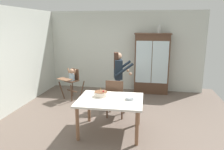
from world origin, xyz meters
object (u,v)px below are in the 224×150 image
at_px(dining_table, 110,103).
at_px(dining_chair_far_side, 115,96).
at_px(adult_person, 118,73).
at_px(birthday_cake, 101,94).
at_px(serving_bowl, 130,98).
at_px(ceramic_vase, 159,29).
at_px(high_chair_with_toddler, 72,78).
at_px(china_cabinet, 152,63).

distance_m(dining_table, dining_chair_far_side, 0.75).
bearing_deg(adult_person, birthday_cake, 156.90).
bearing_deg(serving_bowl, dining_table, -173.11).
distance_m(adult_person, dining_table, 1.48).
relative_size(adult_person, serving_bowl, 8.50).
bearing_deg(adult_person, serving_bowl, -177.21).
xyz_separation_m(ceramic_vase, serving_bowl, (-0.61, -2.89, -1.34)).
relative_size(high_chair_with_toddler, dining_table, 0.69).
bearing_deg(dining_table, china_cabinet, 74.14).
bearing_deg(birthday_cake, ceramic_vase, 66.02).
bearing_deg(china_cabinet, dining_chair_far_side, -111.32).
xyz_separation_m(dining_table, birthday_cake, (-0.23, 0.14, 0.15)).
relative_size(ceramic_vase, serving_bowl, 1.50).
relative_size(china_cabinet, serving_bowl, 11.03).
bearing_deg(dining_chair_far_side, china_cabinet, -110.54).
xyz_separation_m(birthday_cake, dining_chair_far_side, (0.21, 0.60, -0.24)).
xyz_separation_m(adult_person, birthday_cake, (-0.18, -1.30, -0.17)).
relative_size(china_cabinet, birthday_cake, 7.09).
xyz_separation_m(high_chair_with_toddler, serving_bowl, (1.96, -1.81, 0.11)).
xyz_separation_m(dining_table, dining_chair_far_side, (-0.02, 0.74, -0.09)).
distance_m(china_cabinet, birthday_cake, 3.00).
relative_size(dining_table, dining_chair_far_side, 1.43).
bearing_deg(high_chair_with_toddler, dining_table, -22.55).
xyz_separation_m(china_cabinet, high_chair_with_toddler, (-2.39, -1.08, -0.34)).
distance_m(ceramic_vase, adult_person, 2.16).
bearing_deg(serving_bowl, birthday_cake, 171.72).
distance_m(high_chair_with_toddler, serving_bowl, 2.67).
bearing_deg(china_cabinet, adult_person, -120.70).
relative_size(high_chair_with_toddler, adult_person, 0.62).
xyz_separation_m(adult_person, dining_chair_far_side, (0.03, -0.70, -0.41)).
relative_size(china_cabinet, dining_chair_far_side, 2.07).
xyz_separation_m(high_chair_with_toddler, dining_chair_far_side, (1.53, -1.11, -0.10)).
xyz_separation_m(adult_person, serving_bowl, (0.45, -1.40, -0.20)).
height_order(ceramic_vase, serving_bowl, ceramic_vase).
bearing_deg(dining_chair_far_side, serving_bowl, 122.19).
xyz_separation_m(ceramic_vase, birthday_cake, (-1.24, -2.80, -1.31)).
relative_size(dining_table, serving_bowl, 7.60).
distance_m(ceramic_vase, birthday_cake, 3.33).
distance_m(china_cabinet, ceramic_vase, 1.12).
relative_size(ceramic_vase, dining_chair_far_side, 0.28).
xyz_separation_m(china_cabinet, dining_table, (-0.83, -2.93, -0.35)).
xyz_separation_m(ceramic_vase, adult_person, (-1.06, -1.49, -1.13)).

